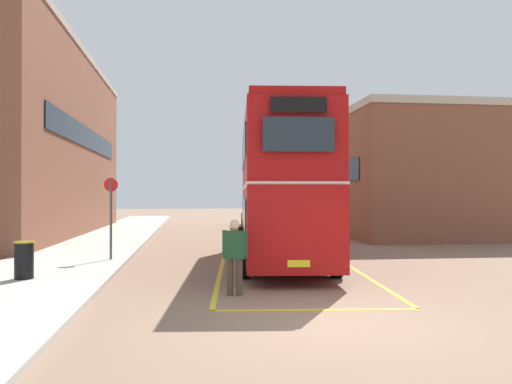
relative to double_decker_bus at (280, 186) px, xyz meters
name	(u,v)px	position (x,y,z in m)	size (l,w,h in m)	color
ground_plane	(246,245)	(-0.43, 6.39, -2.51)	(135.60, 135.60, 0.00)	#846651
sidewalk_left	(105,240)	(-6.93, 8.79, -2.44)	(4.00, 57.60, 0.14)	#B2ADA3
brick_building_left	(26,143)	(-11.80, 12.98, 2.54)	(6.66, 23.06, 10.11)	brown
depot_building_right	(404,176)	(9.52, 12.51, 0.84)	(9.03, 14.10, 6.70)	brown
double_decker_bus	(280,186)	(0.00, 0.00, 0.00)	(3.37, 10.39, 4.75)	black
single_deck_bus	(261,204)	(1.99, 19.28, -0.87)	(3.06, 8.54, 3.02)	black
pedestrian_boarding	(235,252)	(-1.96, -5.44, -1.55)	(0.54, 0.35, 1.66)	#473828
litter_bin	(24,260)	(-6.99, -3.36, -1.91)	(0.48, 0.48, 0.92)	black
bus_stop_sign	(111,210)	(-5.46, 0.47, -0.79)	(0.44, 0.08, 2.62)	#4C4C51
bay_marking_yellow	(289,271)	(-0.08, -1.89, -2.51)	(5.17, 12.57, 0.01)	gold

